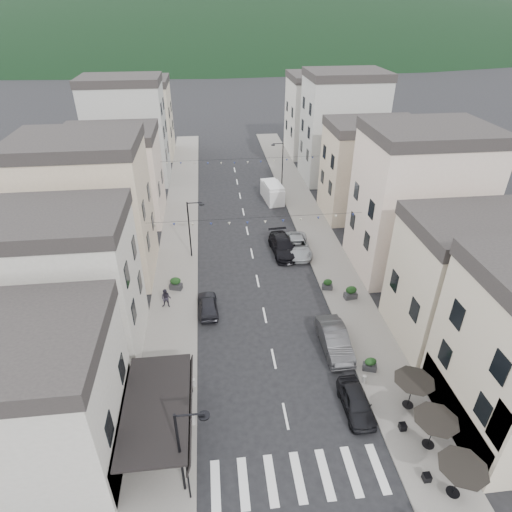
{
  "coord_description": "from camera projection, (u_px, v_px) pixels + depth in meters",
  "views": [
    {
      "loc": [
        -3.84,
        -11.34,
        22.37
      ],
      "look_at": [
        -0.3,
        19.69,
        3.5
      ],
      "focal_mm": 30.0,
      "sensor_mm": 36.0,
      "label": 1
    }
  ],
  "objects": [
    {
      "name": "buildings_row_left",
      "position": [
        116.0,
        163.0,
        49.11
      ],
      "size": [
        10.2,
        54.16,
        14.0
      ],
      "color": "#B3AFA4",
      "rests_on": "ground"
    },
    {
      "name": "planter_la",
      "position": [
        179.0,
        414.0,
        26.09
      ],
      "size": [
        0.99,
        0.69,
        1.01
      ],
      "rotation": [
        0.0,
        0.0,
        0.23
      ],
      "color": "#28292B",
      "rests_on": "sidewalk_left"
    },
    {
      "name": "buildings_row_right",
      "position": [
        363.0,
        156.0,
        50.84
      ],
      "size": [
        10.2,
        54.16,
        14.5
      ],
      "color": "beige",
      "rests_on": "ground"
    },
    {
      "name": "parked_car_d",
      "position": [
        283.0,
        246.0,
        43.39
      ],
      "size": [
        2.65,
        5.66,
        1.6
      ],
      "primitive_type": "imported",
      "rotation": [
        0.0,
        0.0,
        0.08
      ],
      "color": "black",
      "rests_on": "ground"
    },
    {
      "name": "sidewalk_left",
      "position": [
        180.0,
        230.0,
        48.04
      ],
      "size": [
        4.0,
        76.0,
        0.12
      ],
      "primitive_type": "cube",
      "color": "slate",
      "rests_on": "ground"
    },
    {
      "name": "cafe_terrace",
      "position": [
        435.0,
        423.0,
        23.49
      ],
      "size": [
        2.5,
        8.1,
        2.53
      ],
      "color": "black",
      "rests_on": "ground"
    },
    {
      "name": "planter_rb",
      "position": [
        327.0,
        284.0,
        37.9
      ],
      "size": [
        0.98,
        0.66,
        1.02
      ],
      "rotation": [
        0.0,
        0.0,
        -0.18
      ],
      "color": "#313134",
      "rests_on": "sidewalk_right"
    },
    {
      "name": "planter_ra",
      "position": [
        370.0,
        364.0,
        29.62
      ],
      "size": [
        1.05,
        0.78,
        1.05
      ],
      "rotation": [
        0.0,
        0.0,
        -0.32
      ],
      "color": "#2E2E30",
      "rests_on": "sidewalk_right"
    },
    {
      "name": "planter_rc",
      "position": [
        351.0,
        293.0,
        36.7
      ],
      "size": [
        1.15,
        0.73,
        1.21
      ],
      "rotation": [
        0.0,
        0.0,
        0.13
      ],
      "color": "#313134",
      "rests_on": "sidewalk_right"
    },
    {
      "name": "pedestrian_a",
      "position": [
        162.0,
        377.0,
        28.22
      ],
      "size": [
        0.64,
        0.49,
        1.6
      ],
      "primitive_type": "imported",
      "rotation": [
        0.0,
        0.0,
        -0.19
      ],
      "color": "black",
      "rests_on": "sidewalk_left"
    },
    {
      "name": "streetlamp_left_near",
      "position": [
        185.0,
        446.0,
        20.81
      ],
      "size": [
        1.7,
        0.56,
        6.0
      ],
      "color": "black",
      "rests_on": "ground"
    },
    {
      "name": "parked_car_a",
      "position": [
        356.0,
        402.0,
        26.76
      ],
      "size": [
        1.68,
        4.09,
        1.39
      ],
      "primitive_type": "imported",
      "rotation": [
        0.0,
        0.0,
        0.01
      ],
      "color": "black",
      "rests_on": "ground"
    },
    {
      "name": "bunting_near",
      "position": [
        256.0,
        221.0,
        37.37
      ],
      "size": [
        19.0,
        0.28,
        0.62
      ],
      "color": "black",
      "rests_on": "ground"
    },
    {
      "name": "sidewalk_right",
      "position": [
        311.0,
        223.0,
        49.49
      ],
      "size": [
        4.0,
        76.0,
        0.12
      ],
      "primitive_type": "cube",
      "color": "slate",
      "rests_on": "ground"
    },
    {
      "name": "bollards",
      "position": [
        287.0,
        418.0,
        26.04
      ],
      "size": [
        11.66,
        10.26,
        0.6
      ],
      "color": "gray",
      "rests_on": "ground"
    },
    {
      "name": "delivery_van",
      "position": [
        272.0,
        192.0,
        54.62
      ],
      "size": [
        2.53,
        5.16,
        2.38
      ],
      "rotation": [
        0.0,
        0.0,
        0.12
      ],
      "color": "silver",
      "rests_on": "ground"
    },
    {
      "name": "streetlamp_right_far",
      "position": [
        281.0,
        160.0,
        57.65
      ],
      "size": [
        1.7,
        0.56,
        6.0
      ],
      "color": "black",
      "rests_on": "ground"
    },
    {
      "name": "parked_car_b",
      "position": [
        335.0,
        340.0,
        31.44
      ],
      "size": [
        1.84,
        5.11,
        1.68
      ],
      "primitive_type": "imported",
      "rotation": [
        0.0,
        0.0,
        0.01
      ],
      "color": "#2F2F32",
      "rests_on": "ground"
    },
    {
      "name": "pedestrian_b",
      "position": [
        166.0,
        298.0,
        35.52
      ],
      "size": [
        0.95,
        0.8,
        1.73
      ],
      "primitive_type": "imported",
      "rotation": [
        0.0,
        0.0,
        -0.19
      ],
      "color": "#24202A",
      "rests_on": "sidewalk_left"
    },
    {
      "name": "boutique_awning",
      "position": [
        161.0,
        406.0,
        23.52
      ],
      "size": [
        3.77,
        7.5,
        3.28
      ],
      "color": "black",
      "rests_on": "ground"
    },
    {
      "name": "bunting_far",
      "position": [
        241.0,
        162.0,
        50.98
      ],
      "size": [
        19.0,
        0.28,
        0.62
      ],
      "color": "black",
      "rests_on": "ground"
    },
    {
      "name": "hill_backdrop",
      "position": [
        207.0,
        38.0,
        276.69
      ],
      "size": [
        640.0,
        360.0,
        70.0
      ],
      "primitive_type": "ellipsoid",
      "color": "black",
      "rests_on": "ground"
    },
    {
      "name": "parked_car_e",
      "position": [
        208.0,
        305.0,
        35.27
      ],
      "size": [
        1.76,
        4.0,
        1.34
      ],
      "primitive_type": "imported",
      "rotation": [
        0.0,
        0.0,
        3.19
      ],
      "color": "black",
      "rests_on": "ground"
    },
    {
      "name": "planter_lb",
      "position": [
        176.0,
        284.0,
        37.86
      ],
      "size": [
        1.2,
        0.88,
        1.2
      ],
      "rotation": [
        0.0,
        0.0,
        -0.3
      ],
      "color": "#29292B",
      "rests_on": "sidewalk_left"
    },
    {
      "name": "parked_car_c",
      "position": [
        297.0,
        246.0,
        43.5
      ],
      "size": [
        2.74,
        5.54,
        1.51
      ],
      "primitive_type": "imported",
      "rotation": [
        0.0,
        0.0,
        -0.04
      ],
      "color": "gray",
      "rests_on": "ground"
    },
    {
      "name": "streetlamp_left_far",
      "position": [
        192.0,
        224.0,
        41.22
      ],
      "size": [
        1.7,
        0.56,
        6.0
      ],
      "color": "black",
      "rests_on": "ground"
    }
  ]
}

